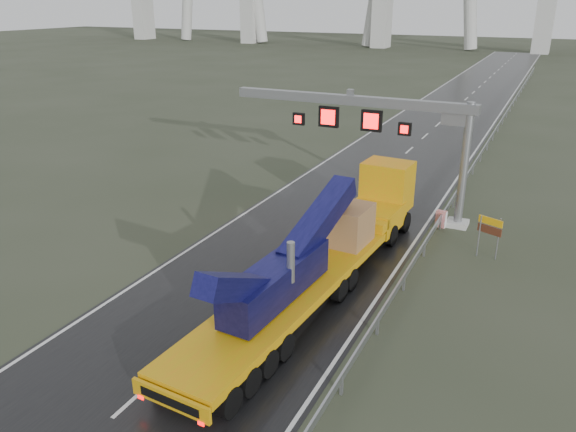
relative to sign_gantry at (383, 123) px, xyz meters
The scene contains 7 objects.
ground 18.96m from the sign_gantry, 96.67° to the right, with size 400.00×400.00×0.00m, color #313827.
road 22.81m from the sign_gantry, 95.46° to the left, with size 11.00×200.00×0.02m, color black.
guardrail 13.57m from the sign_gantry, 71.60° to the left, with size 0.20×140.00×1.40m, color gray, non-canonical shape.
sign_gantry is the anchor object (origin of this frame).
heavy_haul_truck 9.79m from the sign_gantry, 86.69° to the right, with size 4.18×20.02×4.67m.
exit_sign_pair 8.84m from the sign_gantry, 28.57° to the right, with size 1.21×0.55×2.22m.
striped_barrier 6.49m from the sign_gantry, ahead, with size 0.58×0.31×0.99m, color red.
Camera 1 is at (11.16, -13.62, 12.38)m, focal length 35.00 mm.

